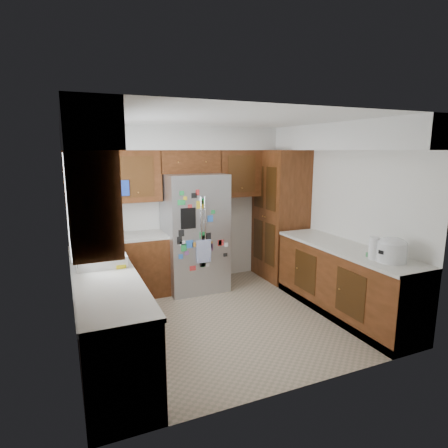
% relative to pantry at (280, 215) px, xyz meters
% --- Properties ---
extents(floor, '(3.60, 3.60, 0.00)m').
position_rel_pantry_xyz_m(floor, '(-1.50, -1.15, -1.07)').
color(floor, tan).
rests_on(floor, ground).
extents(room_shell, '(3.64, 3.24, 2.52)m').
position_rel_pantry_xyz_m(room_shell, '(-1.61, -0.79, 0.75)').
color(room_shell, white).
rests_on(room_shell, ground).
extents(left_counter_run, '(1.36, 3.20, 0.92)m').
position_rel_pantry_xyz_m(left_counter_run, '(-2.86, -1.12, -0.65)').
color(left_counter_run, '#44220D').
rests_on(left_counter_run, ground).
extents(right_counter_run, '(0.63, 2.25, 0.92)m').
position_rel_pantry_xyz_m(right_counter_run, '(0.00, -1.62, -0.65)').
color(right_counter_run, '#44220D').
rests_on(right_counter_run, ground).
extents(pantry, '(0.60, 0.90, 2.15)m').
position_rel_pantry_xyz_m(pantry, '(0.00, 0.00, 0.00)').
color(pantry, '#44220D').
rests_on(pantry, ground).
extents(fridge, '(0.90, 0.79, 1.80)m').
position_rel_pantry_xyz_m(fridge, '(-1.50, 0.05, -0.17)').
color(fridge, '#97979C').
rests_on(fridge, ground).
extents(bridge_cabinet, '(0.96, 0.34, 0.35)m').
position_rel_pantry_xyz_m(bridge_cabinet, '(-1.50, 0.28, 0.90)').
color(bridge_cabinet, '#44220D').
rests_on(bridge_cabinet, fridge).
extents(fridge_top_items, '(0.76, 0.32, 0.25)m').
position_rel_pantry_xyz_m(fridge_top_items, '(-1.57, 0.25, 1.20)').
color(fridge_top_items, '#1243BE').
rests_on(fridge_top_items, bridge_cabinet).
extents(sink_assembly, '(0.52, 0.71, 0.37)m').
position_rel_pantry_xyz_m(sink_assembly, '(-3.00, -1.05, -0.09)').
color(sink_assembly, white).
rests_on(sink_assembly, left_counter_run).
extents(left_counter_clutter, '(0.36, 0.90, 0.38)m').
position_rel_pantry_xyz_m(left_counter_clutter, '(-2.98, -0.30, -0.02)').
color(left_counter_clutter, black).
rests_on(left_counter_clutter, left_counter_run).
extents(rice_cooker, '(0.33, 0.32, 0.28)m').
position_rel_pantry_xyz_m(rice_cooker, '(-0.00, -2.35, -0.01)').
color(rice_cooker, silver).
rests_on(rice_cooker, right_counter_run).
extents(paper_towel, '(0.11, 0.11, 0.26)m').
position_rel_pantry_xyz_m(paper_towel, '(-0.11, -2.19, -0.03)').
color(paper_towel, white).
rests_on(paper_towel, right_counter_run).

